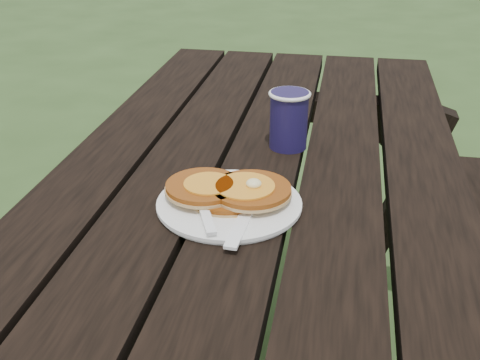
% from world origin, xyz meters
% --- Properties ---
extents(picnic_table, '(1.36, 1.80, 0.75)m').
position_xyz_m(picnic_table, '(0.00, 0.00, 0.37)').
color(picnic_table, black).
rests_on(picnic_table, ground).
extents(plate, '(0.30, 0.30, 0.01)m').
position_xyz_m(plate, '(-0.03, -0.07, 0.76)').
color(plate, white).
rests_on(plate, picnic_table).
extents(pancake_stack, '(0.21, 0.13, 0.04)m').
position_xyz_m(pancake_stack, '(-0.03, -0.06, 0.77)').
color(pancake_stack, '#89410F').
rests_on(pancake_stack, plate).
extents(knife, '(0.03, 0.18, 0.00)m').
position_xyz_m(knife, '(0.01, -0.12, 0.76)').
color(knife, white).
rests_on(knife, plate).
extents(fork, '(0.09, 0.16, 0.01)m').
position_xyz_m(fork, '(-0.05, -0.13, 0.77)').
color(fork, white).
rests_on(fork, plate).
extents(coffee_cup, '(0.08, 0.08, 0.11)m').
position_xyz_m(coffee_cup, '(0.04, 0.19, 0.81)').
color(coffee_cup, '#18123B').
rests_on(coffee_cup, picnic_table).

